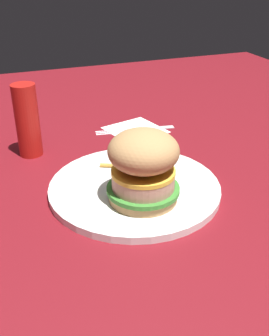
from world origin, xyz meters
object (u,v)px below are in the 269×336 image
object	(u,v)px
sandwich	(143,166)
ketchup_bottle	(27,121)
fork	(135,129)
napkin	(135,130)
fries_pile	(132,161)
plate	(134,188)

from	to	relation	value
sandwich	ketchup_bottle	bearing A→B (deg)	-150.73
sandwich	fork	size ratio (longest dim) A/B	0.64
napkin	ketchup_bottle	xyz separation A→B (m)	(0.04, -0.23, 0.07)
fork	ketchup_bottle	world-z (taller)	ketchup_bottle
fries_pile	napkin	xyz separation A→B (m)	(-0.17, 0.07, -0.02)
napkin	fork	world-z (taller)	fork
plate	ketchup_bottle	xyz separation A→B (m)	(-0.20, -0.14, 0.06)
ketchup_bottle	napkin	bearing A→B (deg)	99.84
napkin	fries_pile	bearing A→B (deg)	-22.60
plate	sandwich	bearing A→B (deg)	-3.62
sandwich	fries_pile	distance (m)	0.13
plate	sandwich	world-z (taller)	sandwich
sandwich	plate	bearing A→B (deg)	176.38
fork	ketchup_bottle	bearing A→B (deg)	-80.03
plate	fries_pile	world-z (taller)	fries_pile
plate	sandwich	xyz separation A→B (m)	(0.04, -0.00, 0.06)
napkin	ketchup_bottle	size ratio (longest dim) A/B	0.80
sandwich	napkin	xyz separation A→B (m)	(-0.28, 0.09, -0.07)
sandwich	ketchup_bottle	world-z (taller)	ketchup_bottle
plate	fork	bearing A→B (deg)	159.37
plate	napkin	world-z (taller)	plate
sandwich	fries_pile	xyz separation A→B (m)	(-0.11, 0.02, -0.05)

